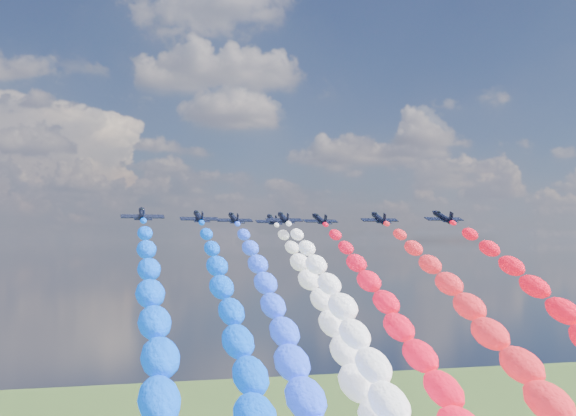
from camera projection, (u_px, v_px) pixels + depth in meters
name	position (u px, v px, depth m)	size (l,w,h in m)	color
jet_0	(142.00, 214.00, 130.80)	(7.91, 10.61, 2.34)	black
trail_0	(160.00, 407.00, 81.77)	(6.35, 96.65, 52.26)	blue
jet_1	(199.00, 217.00, 144.74)	(7.91, 10.61, 2.34)	black
trail_1	(243.00, 383.00, 95.71)	(6.35, 96.65, 52.26)	blue
jet_2	(234.00, 219.00, 154.95)	(7.91, 10.61, 2.34)	black
trail_2	(290.00, 369.00, 105.92)	(6.35, 96.65, 52.26)	#2248FF
jet_3	(284.00, 218.00, 152.86)	(7.91, 10.61, 2.34)	black
trail_3	(364.00, 372.00, 103.83)	(6.35, 96.65, 52.26)	white
jet_4	(272.00, 220.00, 165.85)	(7.91, 10.61, 2.34)	black
trail_4	(339.00, 357.00, 116.82)	(6.35, 96.65, 52.26)	silver
jet_5	(320.00, 219.00, 161.17)	(7.91, 10.61, 2.34)	black
trail_5	(410.00, 362.00, 112.14)	(6.35, 96.65, 52.26)	red
jet_6	(379.00, 218.00, 153.17)	(7.91, 10.61, 2.34)	black
trail_6	(504.00, 371.00, 104.14)	(6.35, 96.65, 52.26)	red
jet_7	(443.00, 217.00, 146.00)	(7.91, 10.61, 2.34)	black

